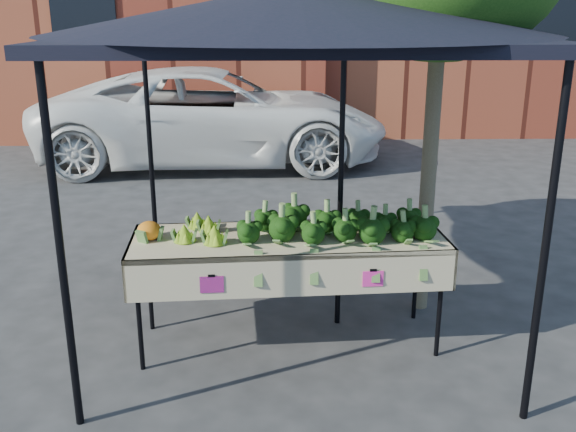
{
  "coord_description": "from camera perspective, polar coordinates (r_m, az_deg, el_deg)",
  "views": [
    {
      "loc": [
        0.02,
        -4.54,
        2.56
      ],
      "look_at": [
        0.12,
        0.3,
        1.0
      ],
      "focal_mm": 40.14,
      "sensor_mm": 36.0,
      "label": 1
    }
  ],
  "objects": [
    {
      "name": "romanesco_cluster",
      "position": [
        4.96,
        -7.67,
        -0.69
      ],
      "size": [
        0.42,
        0.56,
        0.19
      ],
      "primitive_type": "ellipsoid",
      "color": "#A0B827",
      "rests_on": "table"
    },
    {
      "name": "cauliflower_pair",
      "position": [
        4.94,
        -12.21,
        -1.13
      ],
      "size": [
        0.19,
        0.19,
        0.17
      ],
      "primitive_type": "ellipsoid",
      "color": "orange",
      "rests_on": "table"
    },
    {
      "name": "broccoli_heap",
      "position": [
        4.93,
        4.23,
        -0.34
      ],
      "size": [
        1.53,
        0.56,
        0.25
      ],
      "primitive_type": "ellipsoid",
      "color": "black",
      "rests_on": "table"
    },
    {
      "name": "table",
      "position": [
        5.09,
        0.05,
        -6.59
      ],
      "size": [
        2.45,
        0.96,
        0.9
      ],
      "color": "#BBAD93",
      "rests_on": "ground"
    },
    {
      "name": "street_tree",
      "position": [
        5.46,
        12.81,
        10.4
      ],
      "size": [
        1.92,
        1.92,
        3.78
      ],
      "primitive_type": null,
      "color": "#1E4C14",
      "rests_on": "ground"
    },
    {
      "name": "ground",
      "position": [
        5.21,
        -1.29,
        -11.56
      ],
      "size": [
        90.0,
        90.0,
        0.0
      ],
      "primitive_type": "plane",
      "color": "#28282B"
    },
    {
      "name": "canopy",
      "position": [
        5.18,
        0.77,
        4.59
      ],
      "size": [
        3.16,
        3.16,
        2.74
      ],
      "primitive_type": null,
      "color": "black",
      "rests_on": "ground"
    }
  ]
}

